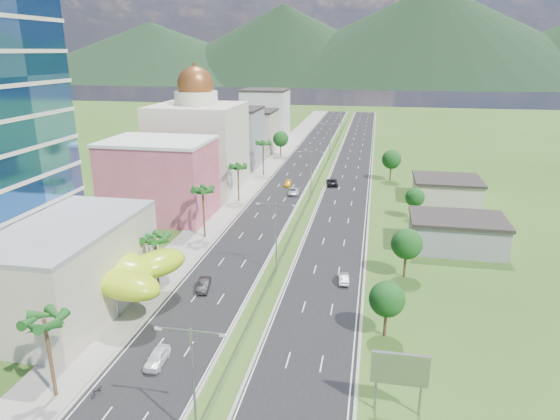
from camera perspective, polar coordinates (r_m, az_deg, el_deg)
The scene contains 38 objects.
ground at distance 67.55m, azimuth -2.11°, elevation -10.58°, with size 500.00×500.00×0.00m, color #2D5119.
road_left at distance 152.77m, azimuth 2.69°, elevation 5.65°, with size 11.00×260.00×0.04m, color black.
road_right at distance 151.43m, azimuth 8.34°, elevation 5.38°, with size 11.00×260.00×0.04m, color black.
sidewalk_left at distance 154.36m, azimuth -0.82°, elevation 5.81°, with size 7.00×260.00×0.12m, color gray.
median_guardrail at distance 134.31m, azimuth 4.76°, elevation 4.18°, with size 0.10×216.06×0.76m.
streetlight_median_a at distance 43.67m, azimuth -9.91°, elevation -17.98°, with size 6.04×0.25×11.00m.
streetlight_median_b at distance 73.71m, azimuth -0.44°, elevation -2.32°, with size 6.04×0.25×11.00m.
streetlight_median_c at distance 111.64m, azimuth 3.59°, elevation 4.64°, with size 6.04×0.25×11.00m.
streetlight_median_d at distance 155.55m, azimuth 5.76°, elevation 8.33°, with size 6.04×0.25×11.00m.
streetlight_median_e at distance 199.95m, azimuth 6.98°, elevation 10.38°, with size 6.04×0.25×11.00m.
mall_podium at distance 73.99m, azimuth -28.37°, elevation -5.53°, with size 30.00×24.00×11.00m, color #B2A793.
lime_canopy at distance 69.02m, azimuth -19.45°, elevation -6.41°, with size 18.00×15.00×7.40m.
pink_shophouse at distance 102.03m, azimuth -13.58°, elevation 3.34°, with size 20.00×15.00×15.00m, color #BB4D62.
domed_building at distance 122.06m, azimuth -9.32°, elevation 7.78°, with size 20.00×20.00×28.70m.
midrise_grey at distance 145.73m, azimuth -5.53°, elevation 8.19°, with size 16.00×15.00×16.00m, color gray.
midrise_beige at distance 166.92m, azimuth -3.39°, elevation 8.94°, with size 16.00×15.00×13.00m, color #B2A793.
midrise_white at distance 188.74m, azimuth -1.68°, elevation 10.76°, with size 16.00×15.00×18.00m, color silver.
billboard at distance 48.65m, azimuth 13.54°, elevation -17.43°, with size 5.20×0.35×6.20m.
shed_near at distance 89.17m, azimuth 19.52°, elevation -2.66°, with size 15.00×10.00×5.00m, color gray.
shed_far at distance 117.91m, azimuth 18.49°, elevation 2.17°, with size 14.00×12.00×4.40m, color #B2A793.
palm_tree_a at distance 52.07m, azimuth -25.31°, elevation -11.61°, with size 3.60×3.60×9.10m.
palm_tree_b at distance 71.11m, azimuth -14.10°, elevation -3.38°, with size 3.60×3.60×8.10m.
palm_tree_c at distance 88.21m, azimuth -8.83°, elevation 2.07°, with size 3.60×3.60×9.60m.
palm_tree_d at distance 109.69m, azimuth -4.83°, elevation 4.80°, with size 3.60×3.60×8.60m.
palm_tree_e at distance 133.28m, azimuth -1.95°, elevation 7.50°, with size 3.60×3.60×9.40m.
leafy_tree_lfar at distance 157.86m, azimuth 0.08°, elevation 8.12°, with size 4.90×4.90×8.05m.
leafy_tree_ra at distance 59.56m, azimuth 12.13°, elevation -9.94°, with size 4.20×4.20×6.90m.
leafy_tree_rb at distance 75.07m, azimuth 14.28°, elevation -3.79°, with size 4.55×4.55×7.47m.
leafy_tree_rc at distance 102.07m, azimuth 15.16°, elevation 1.40°, with size 3.85×3.85×6.33m.
leafy_tree_rd at distance 130.67m, azimuth 12.62°, elevation 5.65°, with size 4.90×4.90×8.05m.
mountain_ridge at distance 511.00m, azimuth 16.51°, elevation 13.49°, with size 860.00×140.00×90.00m, color black, non-canonical shape.
car_white_near_left at distance 57.09m, azimuth -13.86°, elevation -16.05°, with size 1.76×4.37×1.49m, color white.
car_dark_left at distance 71.46m, azimuth -8.71°, elevation -8.43°, with size 1.52×4.36×1.44m, color black.
car_silver_mid_left at distance 116.23m, azimuth 1.59°, elevation 2.14°, with size 2.38×5.17×1.44m, color #B8BCC0.
car_yellow_far_left at distance 123.50m, azimuth 0.90°, elevation 3.05°, with size 1.75×4.30×1.25m, color gold.
car_silver_right at distance 73.32m, azimuth 7.28°, elevation -7.71°, with size 1.40×4.01×1.32m, color #B2B6BB.
car_dark_far_right at distance 125.04m, azimuth 5.95°, elevation 3.21°, with size 2.61×5.65×1.57m, color black.
motorcycle at distance 54.60m, azimuth -20.22°, elevation -18.72°, with size 0.51×1.68×1.07m, color black.
Camera 1 is at (13.58, -57.87, 32.09)m, focal length 32.00 mm.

